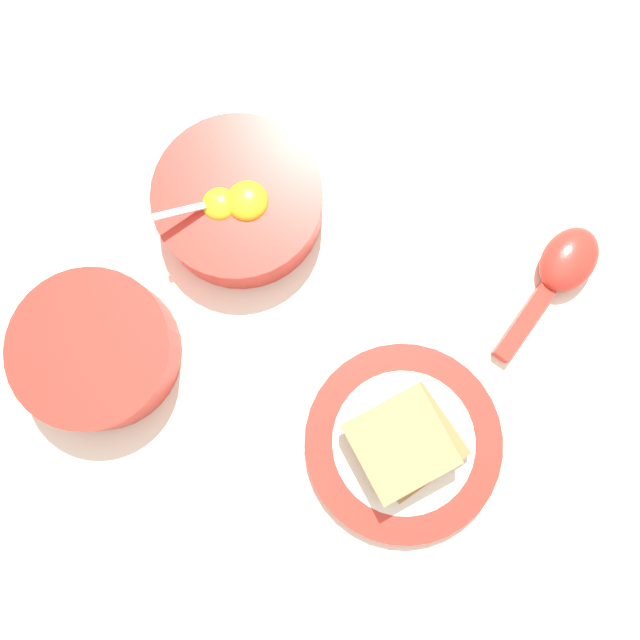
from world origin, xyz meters
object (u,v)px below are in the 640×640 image
Objects in this scene: egg_bowl at (239,202)px; congee_bowl at (96,350)px; toast_plate at (403,442)px; soup_spoon at (562,269)px; toast_sandwich at (405,443)px.

egg_bowl reaches higher than congee_bowl.
toast_plate is at bearing 87.98° from egg_bowl.
congee_bowl is (0.21, 0.04, 0.00)m from egg_bowl.
egg_bowl reaches higher than toast_plate.
egg_bowl is at bearing -47.81° from soup_spoon.
soup_spoon is 1.05× the size of congee_bowl.
soup_spoon is 0.50m from congee_bowl.
toast_sandwich is 0.33m from congee_bowl.
soup_spoon reaches higher than toast_plate.
congee_bowl is at bearing -26.02° from soup_spoon.
toast_plate is at bearing 127.19° from congee_bowl.
toast_sandwich is 0.65× the size of congee_bowl.
toast_sandwich is at bearing -60.47° from toast_plate.
toast_sandwich is (0.01, 0.30, 0.01)m from egg_bowl.
toast_plate is 0.03m from toast_sandwich.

